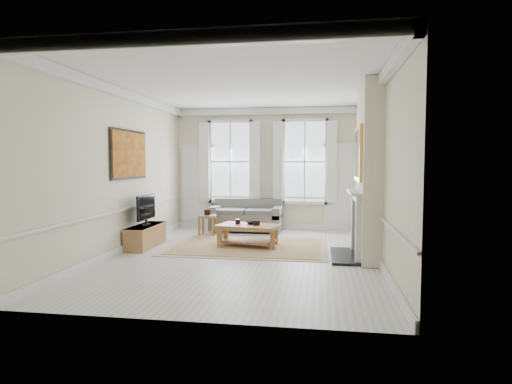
% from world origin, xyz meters
% --- Properties ---
extents(floor, '(7.20, 7.20, 0.00)m').
position_xyz_m(floor, '(0.00, 0.00, 0.00)').
color(floor, '#B7B5AD').
rests_on(floor, ground).
extents(ceiling, '(7.20, 7.20, 0.00)m').
position_xyz_m(ceiling, '(0.00, 0.00, 3.40)').
color(ceiling, white).
rests_on(ceiling, back_wall).
extents(back_wall, '(5.20, 0.00, 5.20)m').
position_xyz_m(back_wall, '(0.00, 3.60, 1.70)').
color(back_wall, beige).
rests_on(back_wall, floor).
extents(left_wall, '(0.00, 7.20, 7.20)m').
position_xyz_m(left_wall, '(-2.60, 0.00, 1.70)').
color(left_wall, beige).
rests_on(left_wall, floor).
extents(right_wall, '(0.00, 7.20, 7.20)m').
position_xyz_m(right_wall, '(2.60, 0.00, 1.70)').
color(right_wall, beige).
rests_on(right_wall, floor).
extents(window_left, '(1.26, 0.20, 2.20)m').
position_xyz_m(window_left, '(-1.05, 3.55, 1.90)').
color(window_left, '#B2BCC6').
rests_on(window_left, back_wall).
extents(window_right, '(1.26, 0.20, 2.20)m').
position_xyz_m(window_right, '(1.05, 3.55, 1.90)').
color(window_right, '#B2BCC6').
rests_on(window_right, back_wall).
extents(door_left, '(0.90, 0.08, 2.30)m').
position_xyz_m(door_left, '(-2.05, 3.56, 1.15)').
color(door_left, silver).
rests_on(door_left, floor).
extents(door_right, '(0.90, 0.08, 2.30)m').
position_xyz_m(door_right, '(2.05, 3.56, 1.15)').
color(door_right, silver).
rests_on(door_right, floor).
extents(painting, '(0.05, 1.66, 1.06)m').
position_xyz_m(painting, '(-2.56, 0.30, 2.05)').
color(painting, '#C78922').
rests_on(painting, left_wall).
extents(chimney_breast, '(0.35, 1.70, 3.38)m').
position_xyz_m(chimney_breast, '(2.43, 0.20, 1.70)').
color(chimney_breast, beige).
rests_on(chimney_breast, floor).
extents(hearth, '(0.55, 1.50, 0.05)m').
position_xyz_m(hearth, '(2.00, 0.20, 0.03)').
color(hearth, black).
rests_on(hearth, floor).
extents(fireplace, '(0.21, 1.45, 1.33)m').
position_xyz_m(fireplace, '(2.20, 0.20, 0.73)').
color(fireplace, silver).
rests_on(fireplace, floor).
extents(mirror, '(0.06, 1.26, 1.06)m').
position_xyz_m(mirror, '(2.21, 0.20, 2.05)').
color(mirror, gold).
rests_on(mirror, chimney_breast).
extents(sofa, '(1.91, 0.93, 0.87)m').
position_xyz_m(sofa, '(-0.51, 3.11, 0.36)').
color(sofa, '#5B5B59').
rests_on(sofa, floor).
extents(side_table, '(0.51, 0.51, 0.53)m').
position_xyz_m(side_table, '(-1.38, 2.27, 0.42)').
color(side_table, brown).
rests_on(side_table, floor).
extents(rug, '(3.50, 2.60, 0.02)m').
position_xyz_m(rug, '(-0.09, 0.94, 0.01)').
color(rug, '#99734F').
rests_on(rug, floor).
extents(coffee_table, '(1.46, 1.04, 0.50)m').
position_xyz_m(coffee_table, '(-0.09, 0.94, 0.41)').
color(coffee_table, brown).
rests_on(coffee_table, rug).
extents(ceramic_pot_a, '(0.11, 0.11, 0.11)m').
position_xyz_m(ceramic_pot_a, '(-0.34, 0.99, 0.55)').
color(ceramic_pot_a, black).
rests_on(ceramic_pot_a, coffee_table).
extents(ceramic_pot_b, '(0.15, 0.15, 0.11)m').
position_xyz_m(ceramic_pot_b, '(0.11, 0.89, 0.55)').
color(ceramic_pot_b, black).
rests_on(ceramic_pot_b, coffee_table).
extents(bowl, '(0.31, 0.31, 0.06)m').
position_xyz_m(bowl, '(-0.04, 1.04, 0.53)').
color(bowl, black).
rests_on(bowl, coffee_table).
extents(tv_stand, '(0.44, 1.37, 0.49)m').
position_xyz_m(tv_stand, '(-2.34, 0.57, 0.24)').
color(tv_stand, brown).
rests_on(tv_stand, floor).
extents(tv, '(0.08, 0.90, 0.68)m').
position_xyz_m(tv, '(-2.32, 0.57, 0.88)').
color(tv, black).
rests_on(tv, tv_stand).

